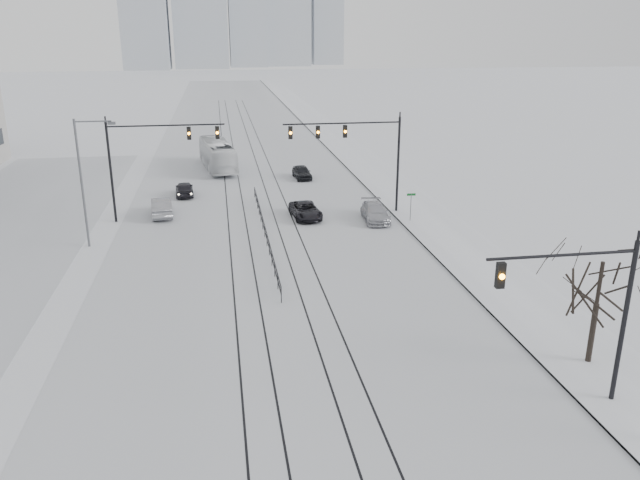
{
  "coord_description": "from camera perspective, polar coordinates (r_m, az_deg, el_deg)",
  "views": [
    {
      "loc": [
        -3.02,
        -14.05,
        14.46
      ],
      "look_at": [
        2.41,
        19.28,
        3.2
      ],
      "focal_mm": 35.0,
      "sensor_mm": 36.0,
      "label": 1
    }
  ],
  "objects": [
    {
      "name": "tram_rails",
      "position": [
        56.02,
        -5.86,
        3.41
      ],
      "size": [
        5.3,
        180.0,
        0.01
      ],
      "color": "black",
      "rests_on": "ground"
    },
    {
      "name": "sedan_nb_far",
      "position": [
        65.1,
        -1.66,
        6.21
      ],
      "size": [
        1.87,
        4.05,
        1.34
      ],
      "primitive_type": "imported",
      "rotation": [
        0.0,
        0.0,
        0.07
      ],
      "color": "black",
      "rests_on": "ground"
    },
    {
      "name": "median_fence",
      "position": [
        46.3,
        -5.08,
        0.85
      ],
      "size": [
        0.06,
        24.0,
        1.0
      ],
      "color": "black",
      "rests_on": "ground"
    },
    {
      "name": "road",
      "position": [
        75.51,
        -6.84,
        7.28
      ],
      "size": [
        22.0,
        260.0,
        0.02
      ],
      "primitive_type": "cube",
      "color": "silver",
      "rests_on": "ground"
    },
    {
      "name": "street_sign",
      "position": [
        50.05,
        8.31,
        3.36
      ],
      "size": [
        0.7,
        0.06,
        2.4
      ],
      "color": "#595B60",
      "rests_on": "ground"
    },
    {
      "name": "sedan_sb_inner",
      "position": [
        59.34,
        -12.29,
        4.58
      ],
      "size": [
        1.84,
        4.04,
        1.34
      ],
      "primitive_type": "imported",
      "rotation": [
        0.0,
        0.0,
        3.21
      ],
      "color": "black",
      "rests_on": "ground"
    },
    {
      "name": "traffic_mast_near",
      "position": [
        26.28,
        23.44,
        -5.3
      ],
      "size": [
        6.1,
        0.37,
        7.0
      ],
      "color": "black",
      "rests_on": "ground"
    },
    {
      "name": "sedan_nb_front",
      "position": [
        51.0,
        -1.33,
        2.71
      ],
      "size": [
        2.48,
        4.74,
        1.27
      ],
      "primitive_type": "imported",
      "rotation": [
        0.0,
        0.0,
        0.08
      ],
      "color": "black",
      "rests_on": "ground"
    },
    {
      "name": "sedan_sb_outer",
      "position": [
        53.2,
        -14.26,
        2.95
      ],
      "size": [
        2.08,
        4.82,
        1.54
      ],
      "primitive_type": "imported",
      "rotation": [
        0.0,
        0.0,
        3.24
      ],
      "color": "gray",
      "rests_on": "ground"
    },
    {
      "name": "traffic_mast_ne",
      "position": [
        51.05,
        3.57,
        8.6
      ],
      "size": [
        9.6,
        0.37,
        8.0
      ],
      "color": "black",
      "rests_on": "ground"
    },
    {
      "name": "curb",
      "position": [
        76.74,
        1.49,
        7.62
      ],
      "size": [
        0.1,
        260.0,
        0.12
      ],
      "primitive_type": "cube",
      "color": "gray",
      "rests_on": "ground"
    },
    {
      "name": "street_light_west",
      "position": [
        45.94,
        -20.68,
        5.64
      ],
      "size": [
        2.73,
        0.25,
        9.0
      ],
      "color": "#595B60",
      "rests_on": "ground"
    },
    {
      "name": "parking_strip",
      "position": [
        53.88,
        -27.22,
        0.8
      ],
      "size": [
        14.0,
        60.0,
        0.03
      ],
      "primitive_type": "cube",
      "color": "silver",
      "rests_on": "ground"
    },
    {
      "name": "sidewalk_east",
      "position": [
        77.22,
        3.3,
        7.68
      ],
      "size": [
        5.0,
        260.0,
        0.16
      ],
      "primitive_type": "cube",
      "color": "white",
      "rests_on": "ground"
    },
    {
      "name": "box_truck",
      "position": [
        70.48,
        -9.36,
        7.67
      ],
      "size": [
        4.22,
        11.62,
        3.16
      ],
      "primitive_type": "imported",
      "rotation": [
        0.0,
        0.0,
        3.28
      ],
      "color": "white",
      "rests_on": "ground"
    },
    {
      "name": "traffic_mast_nw",
      "position": [
        51.12,
        -15.43,
        7.77
      ],
      "size": [
        9.1,
        0.37,
        8.0
      ],
      "color": "black",
      "rests_on": "ground"
    },
    {
      "name": "sedan_nb_right",
      "position": [
        50.45,
        5.07,
        2.53
      ],
      "size": [
        2.26,
        4.87,
        1.38
      ],
      "primitive_type": "imported",
      "rotation": [
        0.0,
        0.0,
        -0.07
      ],
      "color": "#ADAEB5",
      "rests_on": "ground"
    },
    {
      "name": "bare_tree",
      "position": [
        29.9,
        24.33,
        -2.76
      ],
      "size": [
        4.4,
        4.4,
        6.1
      ],
      "color": "black",
      "rests_on": "ground"
    }
  ]
}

